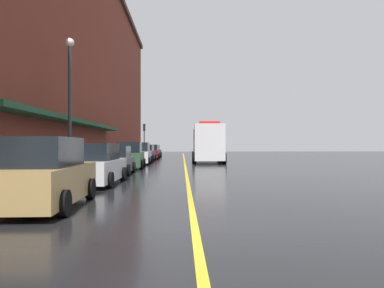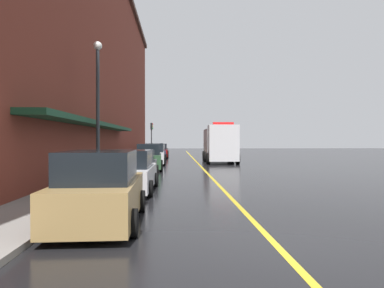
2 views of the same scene
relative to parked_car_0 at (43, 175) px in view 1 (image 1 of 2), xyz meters
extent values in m
plane|color=black|center=(3.99, 22.76, -0.87)|extent=(112.00, 112.00, 0.00)
cube|color=gray|center=(-2.21, 22.76, -0.80)|extent=(2.40, 70.00, 0.15)
cube|color=gold|center=(3.99, 22.76, -0.87)|extent=(0.16, 70.00, 0.01)
cube|color=maroon|center=(-8.87, 21.76, 8.57)|extent=(10.92, 64.00, 18.89)
cube|color=#19472D|center=(-2.86, 13.76, 2.23)|extent=(1.20, 22.40, 0.24)
cube|color=#A5844C|center=(0.00, 0.06, -0.23)|extent=(2.00, 4.58, 0.94)
cube|color=black|center=(0.00, -0.16, 0.62)|extent=(1.75, 2.54, 0.77)
cylinder|color=black|center=(-0.99, 1.44, -0.55)|extent=(0.24, 0.65, 0.64)
cylinder|color=black|center=(0.90, 1.49, -0.55)|extent=(0.24, 0.65, 0.64)
cylinder|color=black|center=(0.98, -1.31, -0.55)|extent=(0.24, 0.65, 0.64)
cube|color=silver|center=(0.10, 5.69, -0.27)|extent=(1.83, 4.75, 0.86)
cube|color=black|center=(0.09, 5.46, 0.51)|extent=(1.62, 2.62, 0.70)
cylinder|color=black|center=(-0.77, 7.17, -0.55)|extent=(0.23, 0.64, 0.64)
cylinder|color=black|center=(1.01, 7.14, -0.55)|extent=(0.23, 0.64, 0.64)
cylinder|color=black|center=(-0.82, 4.24, -0.55)|extent=(0.23, 0.64, 0.64)
cylinder|color=black|center=(0.96, 4.21, -0.55)|extent=(0.23, 0.64, 0.64)
cube|color=#595B60|center=(-0.06, 10.87, -0.30)|extent=(1.85, 4.23, 0.78)
cube|color=black|center=(-0.05, 10.66, 0.41)|extent=(1.63, 2.34, 0.64)
cylinder|color=black|center=(-0.98, 12.14, -0.55)|extent=(0.24, 0.65, 0.64)
cylinder|color=black|center=(0.80, 12.18, -0.55)|extent=(0.24, 0.65, 0.64)
cylinder|color=black|center=(-0.92, 9.55, -0.55)|extent=(0.24, 0.65, 0.64)
cylinder|color=black|center=(0.86, 9.59, -0.55)|extent=(0.24, 0.65, 0.64)
cube|color=#2D5133|center=(0.04, 16.37, -0.23)|extent=(1.91, 4.43, 0.93)
cube|color=black|center=(0.04, 16.15, 0.62)|extent=(1.66, 2.46, 0.76)
cylinder|color=black|center=(-0.90, 17.69, -0.55)|extent=(0.24, 0.65, 0.64)
cylinder|color=black|center=(0.86, 17.76, -0.55)|extent=(0.24, 0.65, 0.64)
cylinder|color=black|center=(-0.79, 14.99, -0.55)|extent=(0.24, 0.65, 0.64)
cylinder|color=black|center=(0.97, 15.05, -0.55)|extent=(0.24, 0.65, 0.64)
cube|color=silver|center=(0.09, 21.88, -0.23)|extent=(1.84, 4.86, 0.93)
cube|color=black|center=(0.09, 21.64, 0.61)|extent=(1.61, 2.69, 0.76)
cylinder|color=black|center=(-0.82, 23.36, -0.55)|extent=(0.24, 0.65, 0.64)
cylinder|color=black|center=(0.92, 23.40, -0.55)|extent=(0.24, 0.65, 0.64)
cylinder|color=black|center=(-0.75, 20.37, -0.55)|extent=(0.24, 0.65, 0.64)
cylinder|color=black|center=(0.99, 20.41, -0.55)|extent=(0.24, 0.65, 0.64)
cube|color=navy|center=(-0.03, 27.89, -0.29)|extent=(1.86, 4.15, 0.82)
cube|color=black|center=(-0.03, 27.69, 0.46)|extent=(1.64, 2.30, 0.67)
cylinder|color=black|center=(-0.89, 29.19, -0.55)|extent=(0.24, 0.65, 0.64)
cylinder|color=black|center=(0.89, 29.14, -0.55)|extent=(0.24, 0.65, 0.64)
cylinder|color=black|center=(-0.95, 26.64, -0.55)|extent=(0.24, 0.65, 0.64)
cylinder|color=black|center=(0.83, 26.60, -0.55)|extent=(0.24, 0.65, 0.64)
cube|color=maroon|center=(0.09, 32.79, -0.28)|extent=(1.89, 4.22, 0.83)
cube|color=black|center=(0.10, 32.58, 0.47)|extent=(1.66, 2.34, 0.68)
cylinder|color=black|center=(-0.84, 34.06, -0.55)|extent=(0.24, 0.65, 0.64)
cylinder|color=black|center=(0.95, 34.11, -0.55)|extent=(0.24, 0.65, 0.64)
cylinder|color=black|center=(-0.76, 31.47, -0.55)|extent=(0.24, 0.65, 0.64)
cylinder|color=black|center=(1.03, 31.52, -0.55)|extent=(0.24, 0.65, 0.64)
cube|color=black|center=(-0.05, 38.42, -0.29)|extent=(1.89, 4.59, 0.81)
cube|color=black|center=(-0.05, 38.19, 0.45)|extent=(1.65, 2.54, 0.67)
cylinder|color=black|center=(-0.89, 39.85, -0.55)|extent=(0.24, 0.65, 0.64)
cylinder|color=black|center=(0.88, 39.79, -0.55)|extent=(0.24, 0.65, 0.64)
cylinder|color=black|center=(-0.97, 37.04, -0.55)|extent=(0.24, 0.65, 0.64)
cylinder|color=black|center=(0.79, 36.98, -0.55)|extent=(0.24, 0.65, 0.64)
cube|color=silver|center=(6.11, 21.67, 1.00)|extent=(2.61, 2.21, 3.15)
cube|color=silver|center=(6.17, 25.69, 0.88)|extent=(2.65, 5.31, 2.90)
cube|color=red|center=(6.11, 21.67, 2.70)|extent=(1.81, 0.63, 0.24)
cylinder|color=black|center=(7.41, 21.72, -0.37)|extent=(0.32, 1.00, 1.00)
cylinder|color=black|center=(4.81, 21.76, -0.37)|extent=(0.32, 1.00, 1.00)
cylinder|color=black|center=(7.46, 25.01, -0.37)|extent=(0.32, 1.00, 1.00)
cylinder|color=black|center=(4.86, 25.05, -0.37)|extent=(0.32, 1.00, 1.00)
cylinder|color=black|center=(7.50, 27.14, -0.37)|extent=(0.32, 1.00, 1.00)
cylinder|color=black|center=(4.90, 27.18, -0.37)|extent=(0.32, 1.00, 1.00)
cylinder|color=#4C4C51|center=(-1.36, 2.33, -0.20)|extent=(0.07, 0.07, 1.05)
cube|color=black|center=(-1.36, 2.33, 0.47)|extent=(0.14, 0.18, 0.28)
cylinder|color=#4C4C51|center=(-1.36, 3.12, -0.20)|extent=(0.07, 0.07, 1.05)
cube|color=black|center=(-1.36, 3.12, 0.47)|extent=(0.14, 0.18, 0.28)
cylinder|color=#33383D|center=(-1.96, 8.81, 2.53)|extent=(0.18, 0.18, 6.50)
sphere|color=white|center=(-1.96, 8.81, 6.00)|extent=(0.44, 0.44, 0.44)
cylinder|color=#232326|center=(-1.31, 39.12, 0.98)|extent=(0.14, 0.14, 3.40)
cube|color=black|center=(-1.31, 39.12, 3.13)|extent=(0.28, 0.36, 0.90)
sphere|color=red|center=(-1.15, 39.12, 3.43)|extent=(0.16, 0.16, 0.16)
sphere|color=gold|center=(-1.15, 39.12, 3.13)|extent=(0.16, 0.16, 0.16)
sphere|color=green|center=(-1.15, 39.12, 2.83)|extent=(0.16, 0.16, 0.16)
camera|label=1|loc=(3.73, -9.88, 0.81)|focal=34.24mm
camera|label=2|loc=(1.92, -9.15, 1.29)|focal=33.11mm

